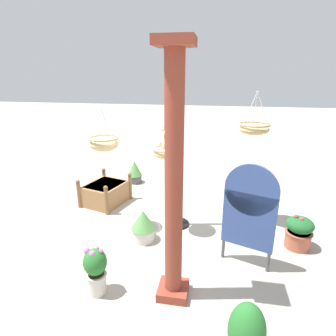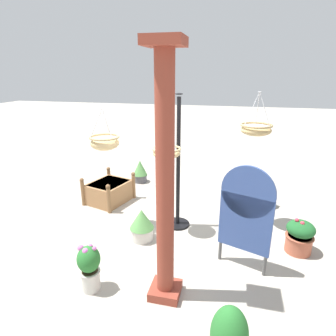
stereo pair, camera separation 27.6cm
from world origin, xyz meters
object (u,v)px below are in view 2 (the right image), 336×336
Objects in this scene: display_pole_central at (178,188)px; potted_plant_tall_leafy at (267,197)px; hanging_basket_right_low at (105,142)px; wooden_planter_box at (109,191)px; teddy_bear at (166,142)px; hanging_basket_with_teddy at (167,152)px; greenhouse_pillar_right at (165,188)px; potted_plant_fern_front at (140,171)px; potted_plant_conical_shrub at (142,224)px; potted_plant_bushy_green at (300,236)px; hanging_basket_left_high at (256,129)px; potted_plant_trailing_ivy at (89,266)px; display_sign_board at (246,211)px.

display_pole_central is 5.49× the size of potted_plant_tall_leafy.
hanging_basket_right_low reaches higher than wooden_planter_box.
teddy_bear is (0.15, 0.27, 0.90)m from display_pole_central.
hanging_basket_right_low reaches higher than hanging_basket_with_teddy.
teddy_bear is 0.90× the size of potted_plant_tall_leafy.
hanging_basket_with_teddy is (0.15, 0.25, 0.73)m from display_pole_central.
display_pole_central is 3.41× the size of hanging_basket_right_low.
greenhouse_pillar_right is at bearing 127.77° from wooden_planter_box.
potted_plant_fern_front is (1.24, -2.21, -1.35)m from teddy_bear.
hanging_basket_with_teddy is 2.16m from wooden_planter_box.
hanging_basket_right_low reaches higher than potted_plant_conical_shrub.
potted_plant_conical_shrub is at bearing 46.62° from hanging_basket_with_teddy.
display_pole_central is at bearing -128.81° from potted_plant_conical_shrub.
potted_plant_bushy_green is (-0.36, 1.57, 0.06)m from potted_plant_tall_leafy.
potted_plant_tall_leafy is (-3.36, -0.54, -0.03)m from wooden_planter_box.
hanging_basket_left_high is 3.35m from wooden_planter_box.
potted_plant_trailing_ivy reaches higher than potted_plant_conical_shrub.
potted_plant_fern_front is at bearing -102.50° from wooden_planter_box.
greenhouse_pillar_right is at bearing 103.13° from hanging_basket_with_teddy.
hanging_basket_left_high is 3.36m from potted_plant_trailing_ivy.
display_pole_central reaches higher than potted_plant_trailing_ivy.
potted_plant_conical_shrub is at bearing 28.31° from hanging_basket_left_high.
display_pole_central is 0.79m from hanging_basket_with_teddy.
greenhouse_pillar_right is at bearing 103.31° from teddy_bear.
display_sign_board is at bearing 164.91° from hanging_basket_right_low.
greenhouse_pillar_right reaches higher than hanging_basket_with_teddy.
potted_plant_tall_leafy is at bearing -116.51° from greenhouse_pillar_right.
potted_plant_tall_leafy is 1.61m from potted_plant_bushy_green.
potted_plant_fern_front is at bearing -31.12° from hanging_basket_left_high.
hanging_basket_right_low reaches higher than potted_plant_bushy_green.
wooden_planter_box is at bearing -70.59° from potted_plant_trailing_ivy.
greenhouse_pillar_right is 3.31m from wooden_planter_box.
potted_plant_conical_shrub is (0.34, 0.34, -1.36)m from teddy_bear.
potted_plant_tall_leafy is 3.96m from potted_plant_trailing_ivy.
hanging_basket_right_low is 1.52m from potted_plant_conical_shrub.
hanging_basket_with_teddy is 1.56m from greenhouse_pillar_right.
display_sign_board is (-0.95, -0.80, -0.56)m from greenhouse_pillar_right.
potted_plant_conical_shrub is at bearing 51.19° from display_pole_central.
display_pole_central is 1.87m from wooden_planter_box.
hanging_basket_left_high is 1.25× the size of potted_plant_fern_front.
wooden_planter_box is 2.72m from potted_plant_trailing_ivy.
potted_plant_conical_shrub is (0.70, -1.15, -1.20)m from greenhouse_pillar_right.
hanging_basket_left_high is 2.57m from hanging_basket_right_low.
hanging_basket_right_low is 0.45× the size of display_sign_board.
hanging_basket_left_high reaches higher than potted_plant_tall_leafy.
potted_plant_conical_shrub is at bearing -58.80° from greenhouse_pillar_right.
potted_plant_fern_front is at bearing -13.52° from potted_plant_tall_leafy.
wooden_planter_box is at bearing -15.52° from potted_plant_bushy_green.
display_pole_central is at bearing -10.37° from potted_plant_bushy_green.
display_pole_central is 4.15× the size of potted_plant_fern_front.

